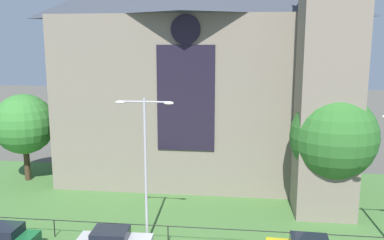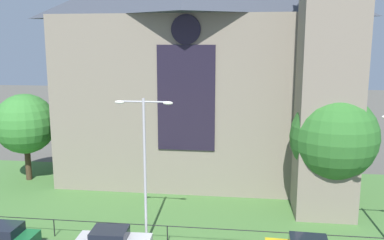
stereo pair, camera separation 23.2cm
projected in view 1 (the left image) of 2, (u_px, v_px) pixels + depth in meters
name	position (u px, v px, depth m)	size (l,w,h in m)	color
ground	(202.00, 199.00, 32.14)	(160.00, 160.00, 0.00)	#56544C
grass_verge	(199.00, 209.00, 30.19)	(120.00, 20.00, 0.01)	#477538
church_building	(203.00, 61.00, 36.16)	(23.20, 16.20, 26.00)	gray
iron_railing	(168.00, 228.00, 24.80)	(28.58, 0.07, 1.13)	black
tree_right_near	(333.00, 137.00, 28.15)	(5.87, 5.87, 8.53)	#423021
tree_left_far	(24.00, 124.00, 35.66)	(5.16, 5.16, 7.58)	#423021
streetlamp_near	(145.00, 154.00, 24.01)	(3.37, 0.26, 8.77)	#B2B2B7
parked_car_green	(1.00, 238.00, 24.01)	(4.21, 2.04, 1.51)	#196033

